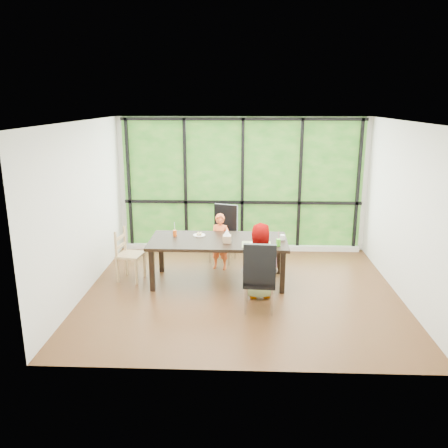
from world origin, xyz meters
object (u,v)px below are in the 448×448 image
Objects in this scene: plate_far at (199,235)px; chair_interior_leather at (260,276)px; chair_end_beech at (130,255)px; plate_near at (258,244)px; dining_table at (218,261)px; chair_window_leather at (223,234)px; orange_cup at (175,233)px; white_mug at (283,237)px; child_older at (260,261)px; tissue_box at (227,239)px; green_cup at (278,242)px; child_toddler at (220,242)px.

chair_interior_leather is at bearing -52.35° from plate_far.
plate_near is at bearing -87.61° from chair_end_beech.
chair_window_leather reaches higher than dining_table.
chair_interior_leather is at bearing -41.38° from orange_cup.
chair_interior_leather is 12.78× the size of white_mug.
chair_end_beech is at bearing -170.33° from plate_far.
dining_table is 1.92× the size of child_older.
plate_far is (-0.37, -0.80, 0.22)m from chair_window_leather.
chair_window_leather is at bearing 115.73° from plate_near.
white_mug is at bearing 11.27° from tissue_box.
white_mug is at bearing -26.42° from chair_window_leather.
child_older is at bearing -96.03° from chair_end_beech.
child_older is 8.72× the size of tissue_box.
chair_interior_leather reaches higher than green_cup.
tissue_box reaches higher than plate_far.
plate_near reaches higher than plate_far.
green_cup is 0.84m from tissue_box.
chair_window_leather is at bearing 47.41° from orange_cup.
chair_end_beech reaches higher than plate_far.
chair_window_leather is at bearing -72.63° from child_older.
orange_cup is 0.76× the size of tissue_box.
white_mug reaches higher than dining_table.
chair_window_leather is 1.20× the size of chair_end_beech.
green_cup is (0.95, -1.33, 0.27)m from chair_window_leather.
chair_end_beech is (-1.51, 0.03, 0.08)m from dining_table.
chair_end_beech is at bearing -20.37° from child_older.
plate_near is 1.47m from orange_cup.
plate_near is at bearing -12.25° from tissue_box.
child_older is 1.32m from plate_far.
white_mug is at bearing -107.37° from chair_interior_leather.
chair_end_beech is 2.19m from plate_near.
plate_far is at bearing 6.54° from orange_cup.
chair_window_leather is 1.45m from plate_near.
child_older is (0.68, -0.59, 0.22)m from dining_table.
white_mug is (0.39, 0.63, 0.19)m from child_older.
plate_far is at bearing -70.43° from chair_end_beech.
green_cup is (0.30, 0.30, 0.21)m from child_older.
dining_table is 16.76× the size of tissue_box.
orange_cup is (0.75, 0.15, 0.35)m from chair_end_beech.
chair_window_leather reaches higher than child_toddler.
child_toddler is 0.93m from orange_cup.
plate_near is 2.60× the size of orange_cup.
dining_table is at bearing 163.20° from green_cup.
green_cup is (1.73, -0.48, 0.01)m from orange_cup.
plate_far is at bearing 146.22° from dining_table.
white_mug reaches higher than plate_near.
plate_far is (-1.02, 0.82, 0.16)m from child_older.
chair_interior_leather is 3.97× the size of plate_near.
plate_far is 2.51× the size of white_mug.
chair_window_leather is 1.00× the size of chair_interior_leather.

